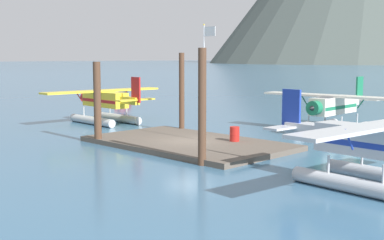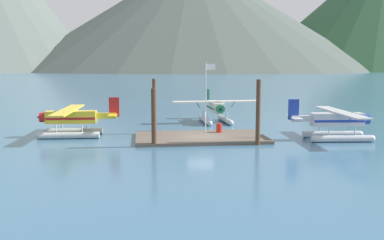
{
  "view_description": "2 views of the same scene",
  "coord_description": "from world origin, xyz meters",
  "px_view_note": "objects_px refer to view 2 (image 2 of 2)",
  "views": [
    {
      "loc": [
        22.07,
        -21.7,
        5.3
      ],
      "look_at": [
        -0.68,
        1.03,
        1.41
      ],
      "focal_mm": 48.67,
      "sensor_mm": 36.0,
      "label": 1
    },
    {
      "loc": [
        -5.5,
        -39.27,
        7.03
      ],
      "look_at": [
        -0.41,
        3.44,
        1.37
      ],
      "focal_mm": 39.59,
      "sensor_mm": 36.0,
      "label": 2
    }
  ],
  "objects_px": {
    "seaplane_silver_stbd_aft": "(337,123)",
    "seaplane_cream_bow_right": "(215,110)",
    "flagpole": "(207,90)",
    "fuel_drum": "(219,128)",
    "seaplane_yellow_port_fwd": "(71,121)"
  },
  "relations": [
    {
      "from": "seaplane_yellow_port_fwd",
      "to": "seaplane_cream_bow_right",
      "type": "height_order",
      "value": "same"
    },
    {
      "from": "fuel_drum",
      "to": "seaplane_cream_bow_right",
      "type": "xyz_separation_m",
      "value": [
        1.21,
        9.23,
        0.84
      ]
    },
    {
      "from": "seaplane_silver_stbd_aft",
      "to": "seaplane_cream_bow_right",
      "type": "xyz_separation_m",
      "value": [
        -9.32,
        13.04,
        0.0
      ]
    },
    {
      "from": "seaplane_yellow_port_fwd",
      "to": "flagpole",
      "type": "bearing_deg",
      "value": -8.88
    },
    {
      "from": "fuel_drum",
      "to": "seaplane_silver_stbd_aft",
      "type": "relative_size",
      "value": 0.08
    },
    {
      "from": "seaplane_silver_stbd_aft",
      "to": "seaplane_cream_bow_right",
      "type": "distance_m",
      "value": 16.02
    },
    {
      "from": "fuel_drum",
      "to": "seaplane_yellow_port_fwd",
      "type": "relative_size",
      "value": 0.08
    },
    {
      "from": "fuel_drum",
      "to": "seaplane_silver_stbd_aft",
      "type": "distance_m",
      "value": 11.23
    },
    {
      "from": "flagpole",
      "to": "seaplane_yellow_port_fwd",
      "type": "xyz_separation_m",
      "value": [
        -13.11,
        2.05,
        -2.98
      ]
    },
    {
      "from": "fuel_drum",
      "to": "seaplane_yellow_port_fwd",
      "type": "distance_m",
      "value": 14.57
    },
    {
      "from": "flagpole",
      "to": "seaplane_yellow_port_fwd",
      "type": "distance_m",
      "value": 13.6
    },
    {
      "from": "fuel_drum",
      "to": "seaplane_silver_stbd_aft",
      "type": "xyz_separation_m",
      "value": [
        10.53,
        -3.81,
        0.84
      ]
    },
    {
      "from": "flagpole",
      "to": "fuel_drum",
      "type": "xyz_separation_m",
      "value": [
        1.41,
        1.08,
        -3.82
      ]
    },
    {
      "from": "seaplane_yellow_port_fwd",
      "to": "seaplane_silver_stbd_aft",
      "type": "xyz_separation_m",
      "value": [
        25.04,
        -4.77,
        0.0
      ]
    },
    {
      "from": "fuel_drum",
      "to": "seaplane_silver_stbd_aft",
      "type": "height_order",
      "value": "seaplane_silver_stbd_aft"
    }
  ]
}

